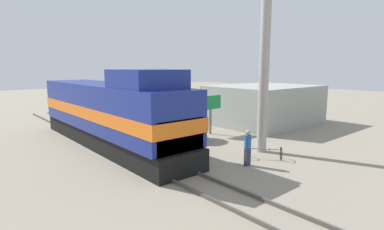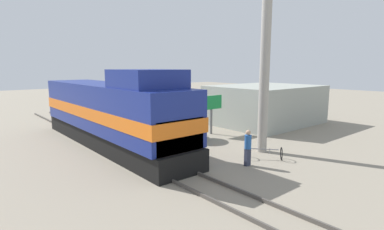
# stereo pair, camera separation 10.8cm
# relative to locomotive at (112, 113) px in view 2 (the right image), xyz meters

# --- Properties ---
(ground_plane) EXTENTS (120.00, 120.00, 0.00)m
(ground_plane) POSITION_rel_locomotive_xyz_m (0.00, -3.99, -2.08)
(ground_plane) COLOR gray
(rail_near) EXTENTS (0.08, 42.00, 0.15)m
(rail_near) POSITION_rel_locomotive_xyz_m (-0.72, -3.99, -2.01)
(rail_near) COLOR #4C4742
(rail_near) RESTS_ON ground_plane
(rail_far) EXTENTS (0.08, 42.00, 0.15)m
(rail_far) POSITION_rel_locomotive_xyz_m (0.72, -3.99, -2.01)
(rail_far) COLOR #4C4742
(rail_far) RESTS_ON ground_plane
(locomotive) EXTENTS (3.14, 15.42, 4.79)m
(locomotive) POSITION_rel_locomotive_xyz_m (0.00, 0.00, 0.00)
(locomotive) COLOR black
(locomotive) RESTS_ON ground_plane
(utility_pole) EXTENTS (1.80, 0.56, 11.31)m
(utility_pole) POSITION_rel_locomotive_xyz_m (6.16, -6.74, 3.61)
(utility_pole) COLOR #9E998E
(utility_pole) RESTS_ON ground_plane
(vendor_umbrella) EXTENTS (2.20, 2.20, 2.05)m
(vendor_umbrella) POSITION_rel_locomotive_xyz_m (4.81, -1.65, -0.28)
(vendor_umbrella) COLOR #4C4C4C
(vendor_umbrella) RESTS_ON ground_plane
(billboard_sign) EXTENTS (2.04, 0.12, 2.84)m
(billboard_sign) POSITION_rel_locomotive_xyz_m (7.10, -1.44, 0.06)
(billboard_sign) COLOR #595959
(billboard_sign) RESTS_ON ground_plane
(shrub_cluster) EXTENTS (0.72, 0.72, 0.72)m
(shrub_cluster) POSITION_rel_locomotive_xyz_m (5.70, -1.46, -1.72)
(shrub_cluster) COLOR #236028
(shrub_cluster) RESTS_ON ground_plane
(person_bystander) EXTENTS (0.34, 0.34, 1.83)m
(person_bystander) POSITION_rel_locomotive_xyz_m (3.50, -7.87, -1.08)
(person_bystander) COLOR #2D3347
(person_bystander) RESTS_ON ground_plane
(bicycle) EXTENTS (1.77, 1.91, 0.69)m
(bicycle) POSITION_rel_locomotive_xyz_m (5.02, -7.72, -1.72)
(bicycle) COLOR black
(bicycle) RESTS_ON ground_plane
(building_block_distant) EXTENTS (8.98, 6.97, 3.30)m
(building_block_distant) POSITION_rel_locomotive_xyz_m (13.76, -1.29, -0.43)
(building_block_distant) COLOR #999E93
(building_block_distant) RESTS_ON ground_plane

